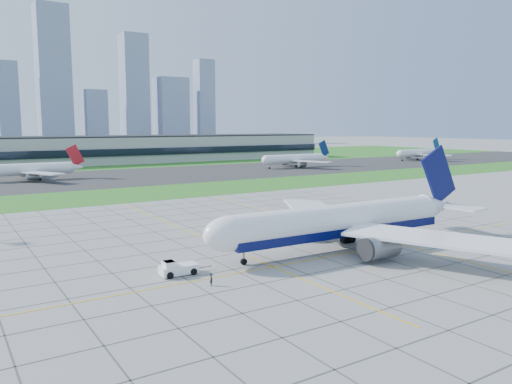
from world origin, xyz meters
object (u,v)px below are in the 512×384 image
Objects in this scene: distant_jet_2 at (295,159)px; distant_jet_1 at (33,169)px; distant_jet_3 at (418,153)px; airliner at (341,222)px; crew_far at (503,243)px; pushback_tug at (177,268)px; crew_near at (211,279)px.

distant_jet_1 is at bearing 176.96° from distant_jet_2.
distant_jet_3 is (99.64, 2.93, -0.00)m from distant_jet_2.
airliner is 31.67× the size of crew_far.
distant_jet_2 reaches higher than pushback_tug.
pushback_tug reaches higher than crew_far.
crew_far is at bearing -137.00° from distant_jet_3.
airliner is 1.35× the size of distant_jet_2.
distant_jet_2 is (127.15, 149.18, 3.61)m from crew_near.
distant_jet_1 is (-27.16, 150.06, -0.40)m from airliner.
crew_near is 0.96× the size of crew_far.
crew_near is 54.71m from crew_far.
crew_near is 155.90m from distant_jet_1.
crew_near is at bearing -72.82° from pushback_tug.
pushback_tug is 4.45× the size of crew_far.
pushback_tug is 7.34m from crew_near.
pushback_tug is 148.86m from distant_jet_1.
distant_jet_3 is (225.24, -3.74, 0.00)m from distant_jet_1.
pushback_tug is at bearing -91.35° from distant_jet_1.
airliner is 1.35× the size of distant_jet_1.
distant_jet_3 reaches higher than crew_far.
distant_jet_1 is 1.00× the size of distant_jet_2.
distant_jet_2 reaches higher than crew_far.
airliner reaches higher than pushback_tug.
airliner is 29.55m from crew_far.
crew_near is (-28.71, -5.79, -4.01)m from airliner.
crew_far is at bearing -114.83° from distant_jet_2.
pushback_tug is 58.18m from crew_far.
crew_far is at bearing -86.65° from crew_near.
airliner reaches higher than crew_near.
distant_jet_1 and distant_jet_3 have the same top height.
distant_jet_1 is at bearing 162.44° from crew_far.
pushback_tug reaches higher than crew_near.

